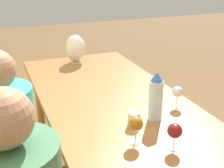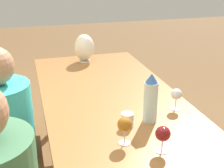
{
  "view_description": "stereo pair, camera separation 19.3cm",
  "coord_description": "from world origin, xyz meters",
  "px_view_note": "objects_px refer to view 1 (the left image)",
  "views": [
    {
      "loc": [
        -1.56,
        0.72,
        1.65
      ],
      "look_at": [
        0.26,
        0.0,
        0.87
      ],
      "focal_mm": 50.0,
      "sensor_mm": 36.0,
      "label": 1
    },
    {
      "loc": [
        -1.62,
        0.54,
        1.65
      ],
      "look_at": [
        0.26,
        0.0,
        0.87
      ],
      "focal_mm": 50.0,
      "sensor_mm": 36.0,
      "label": 2
    }
  ],
  "objects_px": {
    "person_far": "(8,139)",
    "water_bottle": "(156,97)",
    "vase": "(75,49)",
    "wine_glass_0": "(136,124)",
    "water_tumbler": "(134,119)",
    "wine_glass_2": "(175,131)",
    "wine_glass_1": "(177,92)"
  },
  "relations": [
    {
      "from": "water_tumbler",
      "to": "water_bottle",
      "type": "bearing_deg",
      "value": -81.77
    },
    {
      "from": "vase",
      "to": "wine_glass_0",
      "type": "xyz_separation_m",
      "value": [
        -1.43,
        0.08,
        -0.03
      ]
    },
    {
      "from": "vase",
      "to": "person_far",
      "type": "bearing_deg",
      "value": 143.47
    },
    {
      "from": "water_tumbler",
      "to": "vase",
      "type": "bearing_deg",
      "value": -0.25
    },
    {
      "from": "water_tumbler",
      "to": "wine_glass_1",
      "type": "distance_m",
      "value": 0.39
    },
    {
      "from": "water_tumbler",
      "to": "person_far",
      "type": "relative_size",
      "value": 0.07
    },
    {
      "from": "person_far",
      "to": "wine_glass_0",
      "type": "bearing_deg",
      "value": -129.44
    },
    {
      "from": "wine_glass_0",
      "to": "vase",
      "type": "bearing_deg",
      "value": -3.07
    },
    {
      "from": "wine_glass_2",
      "to": "wine_glass_1",
      "type": "bearing_deg",
      "value": -34.13
    },
    {
      "from": "wine_glass_1",
      "to": "person_far",
      "type": "bearing_deg",
      "value": 78.77
    },
    {
      "from": "water_bottle",
      "to": "water_tumbler",
      "type": "relative_size",
      "value": 3.69
    },
    {
      "from": "water_bottle",
      "to": "water_tumbler",
      "type": "height_order",
      "value": "water_bottle"
    },
    {
      "from": "person_far",
      "to": "water_bottle",
      "type": "bearing_deg",
      "value": -110.77
    },
    {
      "from": "wine_glass_0",
      "to": "person_far",
      "type": "xyz_separation_m",
      "value": [
        0.5,
        0.61,
        -0.24
      ]
    },
    {
      "from": "water_bottle",
      "to": "wine_glass_1",
      "type": "relative_size",
      "value": 2.16
    },
    {
      "from": "water_bottle",
      "to": "wine_glass_2",
      "type": "xyz_separation_m",
      "value": [
        -0.31,
        0.06,
        -0.05
      ]
    },
    {
      "from": "water_tumbler",
      "to": "wine_glass_0",
      "type": "relative_size",
      "value": 0.54
    },
    {
      "from": "wine_glass_2",
      "to": "water_bottle",
      "type": "bearing_deg",
      "value": -11.36
    },
    {
      "from": "vase",
      "to": "person_far",
      "type": "xyz_separation_m",
      "value": [
        -0.93,
        0.69,
        -0.27
      ]
    },
    {
      "from": "water_bottle",
      "to": "wine_glass_1",
      "type": "xyz_separation_m",
      "value": [
        0.11,
        -0.22,
        -0.05
      ]
    },
    {
      "from": "water_bottle",
      "to": "vase",
      "type": "distance_m",
      "value": 1.25
    },
    {
      "from": "vase",
      "to": "wine_glass_1",
      "type": "bearing_deg",
      "value": -162.44
    },
    {
      "from": "water_bottle",
      "to": "wine_glass_2",
      "type": "distance_m",
      "value": 0.32
    },
    {
      "from": "water_bottle",
      "to": "wine_glass_0",
      "type": "distance_m",
      "value": 0.29
    },
    {
      "from": "wine_glass_2",
      "to": "person_far",
      "type": "distance_m",
      "value": 1.01
    },
    {
      "from": "water_bottle",
      "to": "vase",
      "type": "xyz_separation_m",
      "value": [
        1.24,
        0.14,
        -0.01
      ]
    },
    {
      "from": "water_tumbler",
      "to": "wine_glass_2",
      "type": "relative_size",
      "value": 0.58
    },
    {
      "from": "wine_glass_2",
      "to": "water_tumbler",
      "type": "bearing_deg",
      "value": 16.24
    },
    {
      "from": "water_bottle",
      "to": "person_far",
      "type": "height_order",
      "value": "person_far"
    },
    {
      "from": "water_bottle",
      "to": "wine_glass_1",
      "type": "height_order",
      "value": "water_bottle"
    },
    {
      "from": "vase",
      "to": "wine_glass_1",
      "type": "distance_m",
      "value": 1.19
    },
    {
      "from": "vase",
      "to": "wine_glass_2",
      "type": "distance_m",
      "value": 1.55
    }
  ]
}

